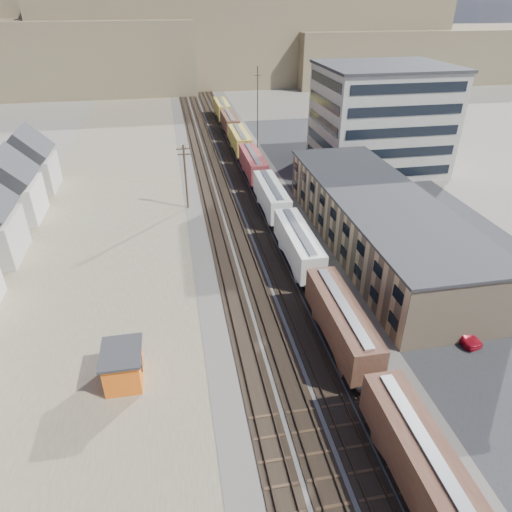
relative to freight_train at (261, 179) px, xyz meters
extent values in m
plane|color=#6B6356|center=(-3.80, -45.19, -2.79)|extent=(300.00, 300.00, 0.00)
cube|color=#4C4742|center=(-3.80, 4.81, -2.76)|extent=(18.00, 200.00, 0.06)
cube|color=#6E5F4B|center=(-23.80, -5.19, -2.78)|extent=(24.00, 180.00, 0.03)
cube|color=#232326|center=(18.20, -10.19, -2.77)|extent=(26.00, 120.00, 0.04)
cube|color=black|center=(-8.80, 4.81, -2.69)|extent=(2.60, 200.00, 0.08)
cube|color=#38281E|center=(-9.52, 4.81, -2.57)|extent=(0.08, 200.00, 0.16)
cube|color=#38281E|center=(-8.08, 4.81, -2.57)|extent=(0.08, 200.00, 0.16)
cube|color=black|center=(-5.80, 4.81, -2.69)|extent=(2.60, 200.00, 0.08)
cube|color=#38281E|center=(-6.52, 4.81, -2.57)|extent=(0.08, 200.00, 0.16)
cube|color=#38281E|center=(-5.08, 4.81, -2.57)|extent=(0.08, 200.00, 0.16)
cube|color=black|center=(-2.80, 4.81, -2.69)|extent=(2.60, 200.00, 0.08)
cube|color=#38281E|center=(-3.52, 4.81, -2.57)|extent=(0.08, 200.00, 0.16)
cube|color=#38281E|center=(-2.08, 4.81, -2.57)|extent=(0.08, 200.00, 0.16)
cube|color=black|center=(0.00, 4.81, -2.69)|extent=(2.60, 200.00, 0.08)
cube|color=#38281E|center=(-0.72, 4.81, -2.57)|extent=(0.08, 200.00, 0.16)
cube|color=#38281E|center=(0.72, 4.81, -2.57)|extent=(0.08, 200.00, 0.16)
cube|color=black|center=(0.00, -48.12, -2.04)|extent=(2.20, 2.20, 0.90)
cube|color=#49271F|center=(0.00, -53.20, 0.11)|extent=(3.00, 13.34, 3.40)
cube|color=#B7B7B2|center=(0.00, -53.20, 1.89)|extent=(0.90, 12.32, 0.16)
cube|color=black|center=(0.00, -43.07, -2.04)|extent=(2.20, 2.20, 0.90)
cube|color=black|center=(0.00, -32.92, -2.04)|extent=(2.20, 2.20, 0.90)
cube|color=#49271F|center=(0.00, -38.00, 0.11)|extent=(3.00, 13.34, 3.40)
cube|color=#B7B7B2|center=(0.00, -38.00, 1.89)|extent=(0.90, 12.32, 0.16)
cube|color=black|center=(0.00, -27.87, -2.04)|extent=(2.20, 2.20, 0.90)
cube|color=black|center=(0.00, -17.72, -2.04)|extent=(2.20, 2.20, 0.90)
cube|color=silver|center=(0.00, -22.80, 0.11)|extent=(3.00, 13.34, 3.40)
cube|color=#B7B7B2|center=(0.00, -22.80, 1.89)|extent=(0.90, 12.33, 0.16)
cube|color=black|center=(0.00, -12.67, -2.04)|extent=(2.20, 2.20, 0.90)
cube|color=black|center=(0.00, -2.53, -2.04)|extent=(2.20, 2.20, 0.90)
cube|color=silver|center=(0.00, -7.60, 0.11)|extent=(3.00, 13.34, 3.40)
cube|color=#B7B7B2|center=(0.00, -7.60, 1.89)|extent=(0.90, 12.33, 0.16)
cube|color=black|center=(0.00, 2.53, -2.04)|extent=(2.20, 2.20, 0.90)
cube|color=black|center=(0.00, 12.67, -2.04)|extent=(2.20, 2.20, 0.90)
cube|color=maroon|center=(0.00, 7.60, 0.11)|extent=(3.00, 13.34, 3.40)
cube|color=#B7B7B2|center=(0.00, 7.60, 1.89)|extent=(0.90, 12.33, 0.16)
cube|color=black|center=(0.00, 17.72, -2.04)|extent=(2.20, 2.20, 0.90)
cube|color=black|center=(0.00, 27.88, -2.04)|extent=(2.20, 2.20, 0.90)
cube|color=#B3932F|center=(0.00, 22.80, 0.11)|extent=(3.00, 13.34, 3.40)
cube|color=#B7B7B2|center=(0.00, 22.80, 1.89)|extent=(0.90, 12.32, 0.16)
cube|color=black|center=(0.00, 32.92, -2.04)|extent=(2.20, 2.20, 0.90)
cube|color=black|center=(0.00, 43.07, -2.04)|extent=(2.20, 2.20, 0.90)
cube|color=#49271F|center=(0.00, 38.00, 0.11)|extent=(3.00, 13.34, 3.40)
cube|color=#B7B7B2|center=(0.00, 38.00, 1.89)|extent=(0.90, 12.32, 0.16)
cube|color=black|center=(0.00, 48.12, -2.04)|extent=(2.20, 2.20, 0.90)
cube|color=black|center=(0.00, 58.28, -2.04)|extent=(2.20, 2.20, 0.90)
cube|color=#B3932F|center=(0.00, 53.20, 0.11)|extent=(3.00, 13.34, 3.40)
cube|color=#B7B7B2|center=(0.00, 53.20, 1.89)|extent=(0.90, 12.32, 0.16)
cube|color=tan|center=(11.20, -20.19, 0.71)|extent=(12.00, 40.00, 7.00)
cube|color=#2D2D30|center=(11.20, -20.19, 4.31)|extent=(12.40, 40.40, 0.30)
cube|color=black|center=(5.15, -20.19, -0.59)|extent=(0.12, 36.00, 1.20)
cube|color=black|center=(5.15, -20.19, 2.41)|extent=(0.12, 36.00, 1.20)
cube|color=#9E998E|center=(24.20, 9.81, 6.21)|extent=(22.00, 18.00, 18.00)
cube|color=#2D2D30|center=(24.20, 9.81, 15.41)|extent=(22.60, 18.60, 0.50)
cube|color=black|center=(13.15, 9.81, 6.21)|extent=(0.12, 16.00, 16.00)
cube|color=black|center=(24.20, 0.76, 6.21)|extent=(20.00, 0.12, 16.00)
cylinder|color=#382619|center=(-12.30, -3.19, 2.21)|extent=(0.32, 0.32, 10.00)
cube|color=#382619|center=(-12.30, -3.19, 6.61)|extent=(2.20, 0.14, 0.14)
cube|color=#382619|center=(-12.30, -3.19, 5.81)|extent=(1.90, 0.14, 0.14)
cylinder|color=black|center=(-11.70, -3.19, 6.76)|extent=(0.08, 0.08, 0.22)
cylinder|color=black|center=(2.20, 14.81, 6.21)|extent=(0.16, 0.16, 18.00)
cube|color=black|center=(2.20, 14.81, 13.71)|extent=(1.20, 0.08, 0.08)
cube|color=#B7B2A8|center=(-37.80, -2.19, -0.04)|extent=(8.00, 8.00, 5.50)
cube|color=#2D2D30|center=(-37.80, -2.19, 3.61)|extent=(8.15, 8.16, 8.15)
cube|color=#9E998E|center=(-37.80, 9.81, -0.04)|extent=(8.00, 8.00, 5.50)
cube|color=#2D2D30|center=(-37.80, 9.81, 3.61)|extent=(8.15, 8.16, 8.15)
cube|color=brown|center=(-63.80, 104.81, 8.21)|extent=(120.00, 40.00, 22.00)
cube|color=brown|center=(16.20, 114.81, 11.21)|extent=(140.00, 45.00, 28.00)
cube|color=brown|center=(86.20, 104.81, 6.21)|extent=(110.00, 38.00, 18.00)
cube|color=brown|center=(-13.80, 134.81, 13.21)|extent=(200.00, 60.00, 32.00)
cube|color=orange|center=(-19.79, -38.98, -1.29)|extent=(3.02, 4.02, 3.01)
cube|color=#2D2D30|center=(-19.79, -38.98, 0.32)|extent=(3.42, 4.43, 0.25)
cube|color=black|center=(-18.23, -38.98, -1.19)|extent=(0.10, 1.00, 1.00)
imported|color=#B31023|center=(11.90, -39.46, -2.07)|extent=(2.55, 4.53, 1.45)
imported|color=navy|center=(17.78, 6.23, -2.08)|extent=(5.06, 5.50, 1.43)
imported|color=silver|center=(25.55, 12.92, -2.08)|extent=(3.04, 4.52, 1.43)
camera|label=1|loc=(-14.01, -69.51, 26.41)|focal=32.00mm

